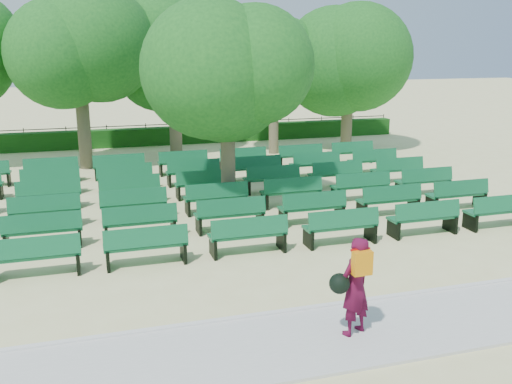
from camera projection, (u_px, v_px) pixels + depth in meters
ground at (234, 220)px, 17.11m from camera, size 120.00×120.00×0.00m
paving at (338, 337)px, 10.25m from camera, size 30.00×2.20×0.06m
curb at (314, 308)px, 11.31m from camera, size 30.00×0.12×0.10m
hedge at (166, 136)px, 29.96m from camera, size 26.00×0.70×0.90m
fence at (166, 143)px, 30.45m from camera, size 26.00×0.10×1.02m
tree_line at (179, 158)px, 26.37m from camera, size 21.80×6.80×7.04m
bench_array at (208, 201)px, 18.80m from camera, size 2.01×0.77×1.24m
tree_among at (227, 81)px, 17.36m from camera, size 4.13×4.13×5.93m
person at (354, 285)px, 10.07m from camera, size 0.91×0.67×1.82m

